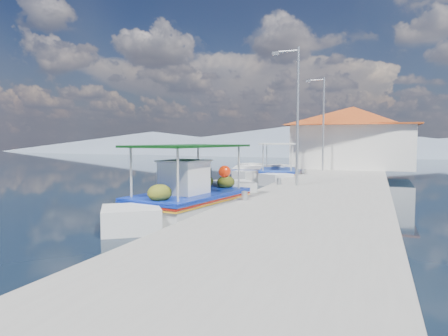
% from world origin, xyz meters
% --- Properties ---
extents(ground, '(160.00, 160.00, 0.00)m').
position_xyz_m(ground, '(0.00, 0.00, 0.00)').
color(ground, black).
rests_on(ground, ground).
extents(quay, '(5.00, 44.00, 0.50)m').
position_xyz_m(quay, '(5.90, 6.00, 0.25)').
color(quay, gray).
rests_on(quay, ground).
extents(bollards, '(0.20, 17.20, 0.30)m').
position_xyz_m(bollards, '(3.80, 5.25, 0.65)').
color(bollards, '#A5A8AD').
rests_on(bollards, quay).
extents(main_caique, '(3.10, 7.76, 2.59)m').
position_xyz_m(main_caique, '(2.07, -3.53, 0.50)').
color(main_caique, silver).
rests_on(main_caique, ground).
extents(caique_green_canopy, '(2.86, 6.70, 2.55)m').
position_xyz_m(caique_green_canopy, '(2.33, 8.23, 0.38)').
color(caique_green_canopy, silver).
rests_on(caique_green_canopy, ground).
extents(caique_blue_hull, '(2.78, 5.98, 1.10)m').
position_xyz_m(caique_blue_hull, '(0.06, 9.48, 0.30)').
color(caique_blue_hull, silver).
rests_on(caique_blue_hull, ground).
extents(harbor_building, '(10.49, 10.49, 4.40)m').
position_xyz_m(harbor_building, '(6.20, 15.00, 2.78)').
color(harbor_building, silver).
rests_on(harbor_building, quay).
extents(lamp_post_near, '(1.21, 0.14, 6.00)m').
position_xyz_m(lamp_post_near, '(4.51, 2.00, 3.85)').
color(lamp_post_near, '#A5A8AD').
rests_on(lamp_post_near, quay).
extents(lamp_post_far, '(1.21, 0.14, 6.00)m').
position_xyz_m(lamp_post_far, '(4.51, 11.00, 3.85)').
color(lamp_post_far, '#A5A8AD').
rests_on(lamp_post_far, quay).
extents(mountain_ridge, '(171.40, 96.00, 5.50)m').
position_xyz_m(mountain_ridge, '(6.54, 56.00, 2.04)').
color(mountain_ridge, slate).
rests_on(mountain_ridge, ground).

